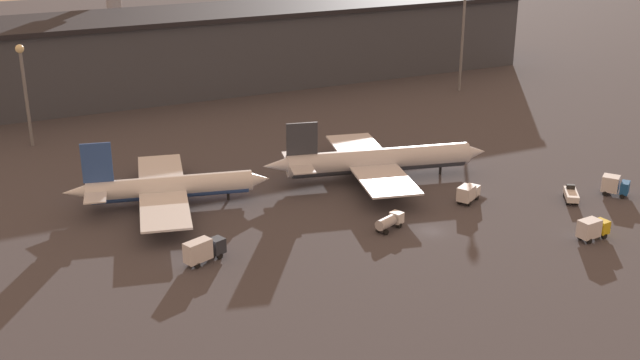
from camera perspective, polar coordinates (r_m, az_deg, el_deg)
The scene contains 12 objects.
ground at distance 132.92m, azimuth 7.91°, elevation -3.63°, with size 600.00×600.00×0.00m, color #423F44.
terminal_building at distance 222.39m, azimuth -7.14°, elevation 9.29°, with size 178.80×28.86×20.92m.
airplane_0 at distance 143.28m, azimuth -10.79°, elevation -0.53°, with size 35.87×36.90×12.31m.
airplane_1 at distance 153.00m, azimuth 4.06°, elevation 1.37°, with size 43.82×36.38×12.19m.
service_vehicle_0 at distance 132.00m, azimuth 4.96°, elevation -2.95°, with size 5.83×3.91×2.53m.
service_vehicle_1 at distance 144.82m, azimuth 10.48°, elevation -0.91°, with size 5.70×4.64×3.21m.
service_vehicle_2 at distance 155.04m, azimuth 20.20°, elevation -0.34°, with size 4.87×5.27×3.58m.
service_vehicle_3 at distance 150.06m, azimuth 17.43°, elevation -0.99°, with size 4.93×5.89×2.60m.
service_vehicle_4 at distance 135.18m, azimuth 18.81°, elevation -3.27°, with size 5.74×2.85×3.55m.
service_vehicle_5 at distance 121.80m, azimuth -8.31°, elevation -4.93°, with size 7.05×4.30×3.87m.
lamp_post_0 at distance 180.02m, azimuth -20.30°, elevation 6.61°, with size 1.80×1.80×21.97m.
lamp_post_1 at distance 217.71m, azimuth 10.15°, elevation 10.69°, with size 1.80×1.80×27.51m.
Camera 1 is at (-67.60, -100.47, 54.80)m, focal length 45.00 mm.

